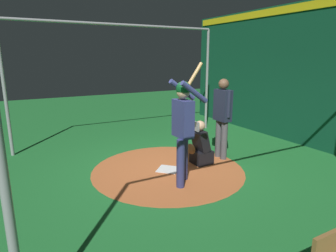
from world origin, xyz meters
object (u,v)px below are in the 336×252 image
batter (183,122)px  catcher (200,147)px  home_plate (168,169)px  umpire (222,114)px

batter → catcher: batter is taller
batter → home_plate: bearing=-95.0°
batter → umpire: batter is taller
catcher → umpire: (-0.66, -0.09, 0.66)m
home_plate → umpire: 1.78m
catcher → home_plate: bearing=-1.2°
home_plate → umpire: bearing=-177.0°
home_plate → batter: bearing=85.0°
home_plate → batter: batter is taller
batter → catcher: 1.34m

